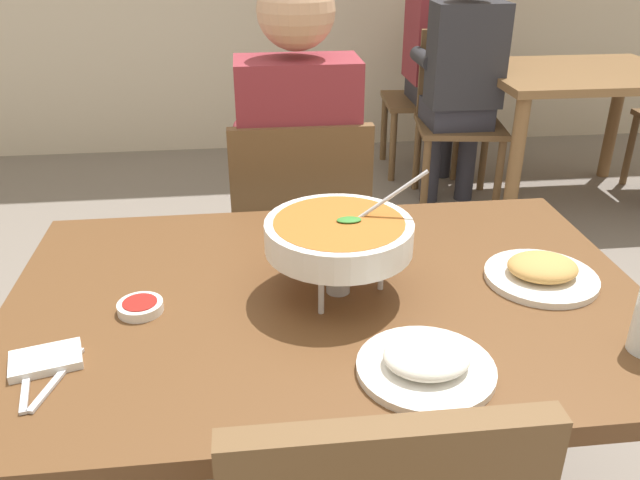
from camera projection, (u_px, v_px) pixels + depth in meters
dining_table_main at (328, 333)px, 1.40m from camera, size 1.33×0.88×0.72m
chair_diner_main at (299, 234)px, 2.10m from camera, size 0.44×0.44×0.90m
diner_main at (297, 162)px, 2.02m from camera, size 0.40×0.45×1.31m
curry_bowl at (339, 236)px, 1.30m from camera, size 0.33×0.30×0.26m
rice_plate at (426, 363)px, 1.11m from camera, size 0.24×0.24×0.06m
appetizer_plate at (542, 272)px, 1.39m from camera, size 0.24×0.24×0.06m
sauce_dish at (140, 307)px, 1.29m from camera, size 0.09×0.09×0.02m
napkin_folded at (46, 360)px, 1.14m from camera, size 0.14×0.11×0.02m
fork_utensil at (26, 381)px, 1.09m from camera, size 0.05×0.17×0.01m
spoon_utensil at (57, 379)px, 1.10m from camera, size 0.06×0.17×0.01m
dining_table_far at (577, 95)px, 3.39m from camera, size 1.00×0.80×0.72m
chair_bg_middle at (438, 88)px, 3.89m from camera, size 0.47×0.47×0.90m
chair_bg_right at (458, 108)px, 3.49m from camera, size 0.50×0.50×0.90m
patron_bg_middle at (433, 49)px, 3.75m from camera, size 0.45×0.40×1.31m
patron_bg_right at (463, 69)px, 3.26m from camera, size 0.40×0.45×1.31m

